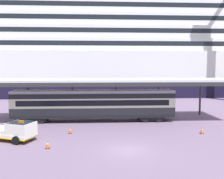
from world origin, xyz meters
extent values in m
plane|color=slate|center=(0.00, 0.00, 0.00)|extent=(400.00, 400.00, 0.00)
cube|color=black|center=(16.14, 45.68, 1.63)|extent=(130.47, 22.43, 3.25)
cube|color=silver|center=(16.14, 45.68, 7.05)|extent=(130.47, 22.43, 7.59)
cube|color=silver|center=(16.14, 45.68, 12.33)|extent=(120.03, 20.63, 2.96)
cube|color=black|center=(16.14, 35.42, 12.48)|extent=(114.81, 0.12, 1.07)
cube|color=silver|center=(16.14, 45.68, 15.29)|extent=(115.23, 19.81, 2.96)
cube|color=black|center=(16.14, 35.83, 15.44)|extent=(110.22, 0.12, 1.07)
cube|color=silver|center=(16.14, 45.68, 18.25)|extent=(110.43, 18.98, 2.96)
cube|color=black|center=(16.14, 36.24, 18.40)|extent=(105.63, 0.12, 1.07)
cube|color=silver|center=(16.14, 45.68, 21.22)|extent=(105.63, 18.16, 2.96)
cube|color=black|center=(16.14, 36.65, 21.36)|extent=(101.04, 0.12, 1.07)
cube|color=silver|center=(16.14, 45.68, 24.18)|extent=(100.83, 17.33, 2.96)
cube|color=#BEBEBE|center=(-3.17, 12.05, 5.40)|extent=(37.58, 6.49, 0.25)
cube|color=#292929|center=(-3.17, 8.91, 5.02)|extent=(37.58, 0.20, 0.50)
cylinder|color=#292929|center=(-12.56, 14.90, 2.64)|extent=(0.28, 0.28, 5.27)
cylinder|color=#292929|center=(-6.30, 14.90, 2.64)|extent=(0.28, 0.28, 5.27)
cylinder|color=#292929|center=(-0.04, 14.90, 2.64)|extent=(0.28, 0.28, 5.27)
cylinder|color=#292929|center=(6.23, 14.90, 2.64)|extent=(0.28, 0.28, 5.27)
cylinder|color=#292929|center=(12.49, 14.90, 2.64)|extent=(0.28, 0.28, 5.27)
cube|color=black|center=(-3.17, 11.55, 0.85)|extent=(20.93, 2.80, 0.40)
cube|color=black|center=(-3.17, 11.55, 1.50)|extent=(20.93, 2.80, 0.90)
cube|color=beige|center=(-3.17, 11.55, 2.55)|extent=(20.93, 2.80, 1.20)
cube|color=black|center=(-3.17, 10.18, 2.60)|extent=(19.25, 0.08, 0.72)
cube|color=black|center=(-3.17, 11.55, 3.45)|extent=(20.93, 2.80, 0.60)
cube|color=#9B9B9B|center=(-3.17, 11.55, 3.93)|extent=(20.93, 2.69, 0.36)
cube|color=black|center=(-10.70, 11.55, 0.45)|extent=(3.20, 2.35, 0.50)
cylinder|color=black|center=(-11.60, 10.38, 0.42)|extent=(0.84, 0.12, 0.84)
cylinder|color=black|center=(-9.80, 10.38, 0.42)|extent=(0.84, 0.12, 0.84)
cube|color=black|center=(4.37, 11.55, 0.45)|extent=(3.20, 2.35, 0.50)
cylinder|color=black|center=(3.47, 10.38, 0.42)|extent=(0.84, 0.12, 0.84)
cylinder|color=black|center=(5.27, 10.38, 0.42)|extent=(0.84, 0.12, 0.84)
cube|color=silver|center=(-11.26, 3.54, 0.58)|extent=(5.57, 3.82, 0.36)
cube|color=#F2B20C|center=(-11.26, 3.54, 0.45)|extent=(5.58, 3.84, 0.12)
cube|color=silver|center=(-9.91, 2.99, 1.31)|extent=(2.84, 2.64, 1.10)
cube|color=#19232D|center=(-9.91, 2.99, 1.66)|extent=(2.62, 2.49, 0.44)
cube|color=orange|center=(-9.91, 2.99, 1.94)|extent=(0.59, 0.40, 0.16)
cube|color=silver|center=(-12.22, 3.94, 0.94)|extent=(3.42, 2.88, 0.36)
cylinder|color=black|center=(-9.34, 3.84, 0.40)|extent=(0.84, 0.53, 0.80)
cylinder|color=black|center=(-10.10, 1.99, 0.40)|extent=(0.84, 0.53, 0.80)
cylinder|color=black|center=(-12.42, 5.10, 0.40)|extent=(0.84, 0.53, 0.80)
cube|color=black|center=(-7.00, 0.77, 0.02)|extent=(0.36, 0.36, 0.04)
cone|color=#EA590F|center=(-7.00, 0.77, 0.39)|extent=(0.30, 0.30, 0.71)
cylinder|color=white|center=(-7.00, 0.77, 0.43)|extent=(0.17, 0.17, 0.10)
cube|color=black|center=(8.52, 4.80, 0.02)|extent=(0.36, 0.36, 0.04)
cone|color=#EA590F|center=(8.52, 4.80, 0.40)|extent=(0.30, 0.30, 0.72)
cylinder|color=white|center=(8.52, 4.80, 0.44)|extent=(0.17, 0.17, 0.10)
cube|color=black|center=(-5.57, 5.60, 0.02)|extent=(0.36, 0.36, 0.04)
cone|color=#EA590F|center=(-5.57, 5.60, 0.37)|extent=(0.30, 0.30, 0.65)
cylinder|color=white|center=(-5.57, 5.60, 0.40)|extent=(0.17, 0.17, 0.09)
camera|label=1|loc=(-2.47, -20.45, 7.10)|focal=39.39mm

